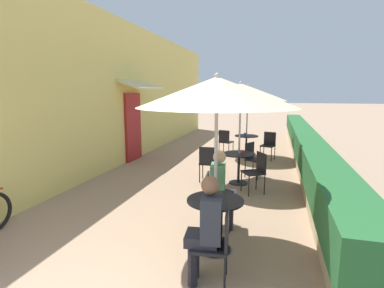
{
  "coord_description": "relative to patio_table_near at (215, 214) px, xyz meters",
  "views": [
    {
      "loc": [
        1.91,
        -1.66,
        2.14
      ],
      "look_at": [
        0.15,
        4.6,
        1.0
      ],
      "focal_mm": 28.0,
      "sensor_mm": 36.0,
      "label": 1
    }
  ],
  "objects": [
    {
      "name": "cafe_facade_wall",
      "position": [
        -3.72,
        5.37,
        1.57
      ],
      "size": [
        0.98,
        15.16,
        4.2
      ],
      "color": "#E0CC6B",
      "rests_on": "ground_plane"
    },
    {
      "name": "planter_hedge",
      "position": [
        1.57,
        5.4,
        0.02
      ],
      "size": [
        0.6,
        14.16,
        1.01
      ],
      "color": "tan",
      "rests_on": "ground_plane"
    },
    {
      "name": "patio_table_near",
      "position": [
        0.0,
        0.0,
        0.0
      ],
      "size": [
        0.76,
        0.76,
        0.72
      ],
      "color": "black",
      "rests_on": "ground_plane"
    },
    {
      "name": "patio_umbrella_near",
      "position": [
        -0.0,
        0.0,
        1.61
      ],
      "size": [
        2.03,
        2.03,
        2.37
      ],
      "color": "#B7B7BC",
      "rests_on": "ground_plane"
    },
    {
      "name": "cafe_chair_near_left",
      "position": [
        0.16,
        -0.71,
        -0.0
      ],
      "size": [
        0.44,
        0.44,
        0.87
      ],
      "rotation": [
        0.0,
        0.0,
        7.97
      ],
      "color": "black",
      "rests_on": "ground_plane"
    },
    {
      "name": "seated_patron_near_left",
      "position": [
        0.05,
        -0.72,
        0.17
      ],
      "size": [
        0.43,
        0.36,
        1.25
      ],
      "rotation": [
        0.0,
        0.0,
        7.97
      ],
      "color": "#23232D",
      "rests_on": "ground_plane"
    },
    {
      "name": "cafe_chair_near_right",
      "position": [
        -0.16,
        0.71,
        -0.0
      ],
      "size": [
        0.44,
        0.44,
        0.87
      ],
      "rotation": [
        0.0,
        0.0,
        11.11
      ],
      "color": "black",
      "rests_on": "ground_plane"
    },
    {
      "name": "seated_patron_near_right",
      "position": [
        -0.05,
        0.72,
        0.17
      ],
      "size": [
        0.43,
        0.36,
        1.25
      ],
      "rotation": [
        0.0,
        0.0,
        11.11
      ],
      "color": "#23232D",
      "rests_on": "ground_plane"
    },
    {
      "name": "coffee_cup_near",
      "position": [
        -0.11,
        0.04,
        0.25
      ],
      "size": [
        0.07,
        0.07,
        0.09
      ],
      "color": "#232328",
      "rests_on": "patio_table_near"
    },
    {
      "name": "patio_table_mid",
      "position": [
        -0.06,
        3.14,
        0.0
      ],
      "size": [
        0.76,
        0.76,
        0.72
      ],
      "color": "black",
      "rests_on": "ground_plane"
    },
    {
      "name": "patio_umbrella_mid",
      "position": [
        -0.06,
        3.14,
        1.61
      ],
      "size": [
        2.03,
        2.03,
        2.37
      ],
      "color": "#B7B7BC",
      "rests_on": "ground_plane"
    },
    {
      "name": "cafe_chair_mid_left",
      "position": [
        -0.78,
        3.04,
        -0.0
      ],
      "size": [
        0.41,
        0.41,
        0.87
      ],
      "rotation": [
        0.0,
        0.0,
        6.31
      ],
      "color": "black",
      "rests_on": "ground_plane"
    },
    {
      "name": "cafe_chair_mid_right",
      "position": [
        0.38,
        2.56,
        -0.0
      ],
      "size": [
        0.55,
        0.55,
        0.87
      ],
      "rotation": [
        0.0,
        0.0,
        8.4
      ],
      "color": "black",
      "rests_on": "ground_plane"
    },
    {
      "name": "cafe_chair_mid_back",
      "position": [
        0.21,
        3.81,
        -0.0
      ],
      "size": [
        0.54,
        0.54,
        0.87
      ],
      "rotation": [
        0.0,
        0.0,
        10.5
      ],
      "color": "black",
      "rests_on": "ground_plane"
    },
    {
      "name": "coffee_cup_mid",
      "position": [
        0.03,
        3.09,
        0.25
      ],
      "size": [
        0.07,
        0.07,
        0.09
      ],
      "color": "#B73D3D",
      "rests_on": "patio_table_mid"
    },
    {
      "name": "patio_table_far",
      "position": [
        -0.17,
        6.09,
        0.0
      ],
      "size": [
        0.76,
        0.76,
        0.72
      ],
      "color": "black",
      "rests_on": "ground_plane"
    },
    {
      "name": "patio_umbrella_far",
      "position": [
        -0.17,
        6.09,
        1.61
      ],
      "size": [
        2.03,
        2.03,
        2.37
      ],
      "color": "#B7B7BC",
      "rests_on": "ground_plane"
    },
    {
      "name": "cafe_chair_far_left",
      "position": [
        -0.89,
        6.21,
        -0.0
      ],
      "size": [
        0.49,
        0.49,
        0.87
      ],
      "rotation": [
        0.0,
        0.0,
        6.01
      ],
      "color": "black",
      "rests_on": "ground_plane"
    },
    {
      "name": "cafe_chair_far_right",
      "position": [
        0.54,
        5.97,
        -0.0
      ],
      "size": [
        0.49,
        0.49,
        0.87
      ],
      "rotation": [
        0.0,
        0.0,
        9.15
      ],
      "color": "black",
      "rests_on": "ground_plane"
    },
    {
      "name": "coffee_cup_far",
      "position": [
        -0.23,
        6.05,
        0.25
      ],
      "size": [
        0.07,
        0.07,
        0.09
      ],
      "color": "teal",
      "rests_on": "patio_table_far"
    }
  ]
}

